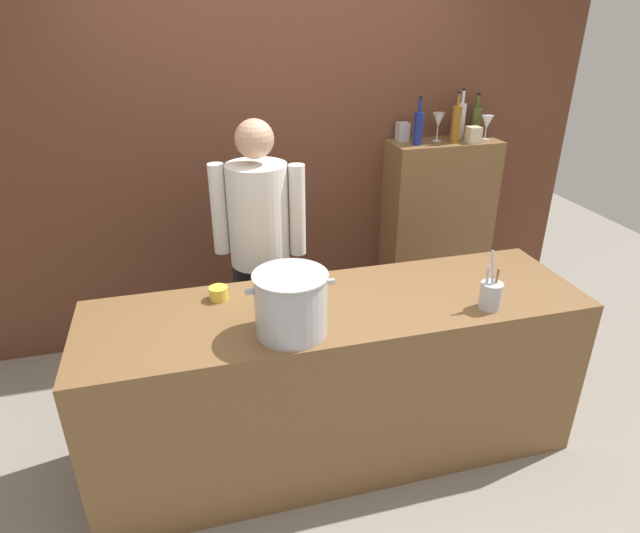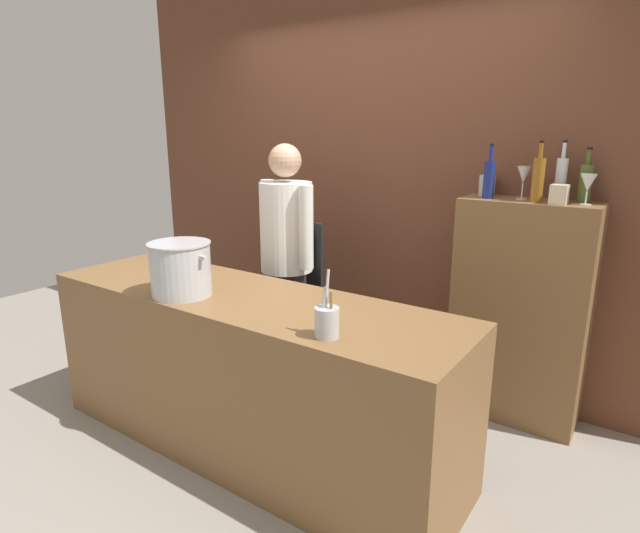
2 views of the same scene
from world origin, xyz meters
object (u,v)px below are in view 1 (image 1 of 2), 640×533
(chef, at_px, (260,242))
(spice_tin_silver, at_px, (403,132))
(wine_bottle_cobalt, at_px, (418,127))
(wine_glass_wide, at_px, (438,121))
(utensil_crock, at_px, (491,295))
(wine_bottle_olive, at_px, (476,121))
(butter_jar, at_px, (219,293))
(wine_bottle_amber, at_px, (456,123))
(stockpot_large, at_px, (291,304))
(spice_tin_cream, at_px, (473,135))
(wine_bottle_clear, at_px, (461,120))
(wine_glass_short, at_px, (487,123))

(chef, xyz_separation_m, spice_tin_silver, (1.10, 0.58, 0.45))
(wine_bottle_cobalt, bearing_deg, wine_glass_wide, 21.02)
(utensil_crock, height_order, wine_bottle_olive, wine_bottle_olive)
(butter_jar, xyz_separation_m, wine_glass_wide, (1.61, 1.01, 0.56))
(chef, relative_size, wine_bottle_olive, 5.59)
(wine_bottle_amber, distance_m, wine_bottle_cobalt, 0.27)
(wine_bottle_cobalt, height_order, spice_tin_silver, wine_bottle_cobalt)
(utensil_crock, relative_size, wine_glass_wide, 1.52)
(chef, height_order, wine_bottle_amber, wine_bottle_amber)
(utensil_crock, bearing_deg, wine_glass_wide, 74.93)
(wine_bottle_cobalt, bearing_deg, spice_tin_silver, 109.78)
(butter_jar, bearing_deg, stockpot_large, -53.68)
(spice_tin_cream, bearing_deg, stockpot_large, -140.18)
(spice_tin_cream, bearing_deg, spice_tin_silver, 158.46)
(wine_bottle_olive, bearing_deg, spice_tin_silver, 177.92)
(utensil_crock, bearing_deg, spice_tin_silver, 83.87)
(stockpot_large, relative_size, wine_bottle_cobalt, 1.23)
(chef, distance_m, utensil_crock, 1.31)
(wine_bottle_clear, bearing_deg, spice_tin_silver, 175.62)
(wine_glass_short, height_order, spice_tin_cream, wine_glass_short)
(wine_bottle_amber, height_order, wine_bottle_olive, wine_bottle_amber)
(wine_bottle_olive, height_order, wine_bottle_clear, wine_bottle_clear)
(chef, relative_size, wine_bottle_cobalt, 5.34)
(utensil_crock, xyz_separation_m, butter_jar, (-1.22, 0.42, -0.04))
(wine_bottle_amber, xyz_separation_m, spice_tin_silver, (-0.32, 0.14, -0.07))
(chef, height_order, wine_bottle_olive, chef)
(stockpot_large, relative_size, wine_bottle_olive, 1.29)
(wine_bottle_amber, bearing_deg, spice_tin_silver, 155.60)
(wine_glass_wide, xyz_separation_m, spice_tin_cream, (0.22, -0.10, -0.08))
(chef, distance_m, wine_bottle_amber, 1.57)
(utensil_crock, distance_m, wine_bottle_amber, 1.53)
(butter_jar, height_order, wine_bottle_amber, wine_bottle_amber)
(wine_bottle_clear, relative_size, wine_glass_wide, 1.75)
(stockpot_large, distance_m, wine_bottle_cobalt, 1.81)
(butter_jar, height_order, spice_tin_silver, spice_tin_silver)
(wine_bottle_olive, bearing_deg, wine_glass_short, -75.59)
(chef, height_order, wine_glass_short, chef)
(wine_bottle_clear, bearing_deg, wine_bottle_olive, 5.61)
(wine_bottle_olive, bearing_deg, wine_glass_wide, -170.67)
(butter_jar, xyz_separation_m, wine_bottle_cobalt, (1.43, 0.94, 0.54))
(wine_bottle_olive, xyz_separation_m, wine_bottle_clear, (-0.12, -0.01, 0.02))
(wine_bottle_cobalt, height_order, wine_glass_short, wine_bottle_cobalt)
(chef, relative_size, wine_glass_wide, 8.76)
(butter_jar, relative_size, wine_glass_wide, 0.48)
(stockpot_large, height_order, spice_tin_cream, spice_tin_cream)
(wine_bottle_cobalt, bearing_deg, stockpot_large, -131.12)
(wine_bottle_cobalt, xyz_separation_m, spice_tin_cream, (0.39, -0.04, -0.06))
(stockpot_large, distance_m, utensil_crock, 0.95)
(wine_bottle_amber, bearing_deg, wine_bottle_olive, 29.61)
(spice_tin_silver, bearing_deg, wine_glass_wide, -17.61)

